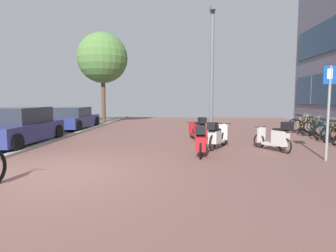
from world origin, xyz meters
name	(u,v)px	position (x,y,z in m)	size (l,w,h in m)	color
ground	(118,176)	(1.43, 0.00, -0.02)	(21.00, 40.00, 0.13)	#2E2C35
bicycle_rack_05	(329,132)	(9.05, 5.86, 0.34)	(1.35, 0.48, 0.95)	black
bicycle_rack_06	(326,131)	(9.23, 6.52, 0.33)	(1.28, 0.48, 0.94)	black
bicycle_rack_07	(315,129)	(9.05, 7.18, 0.35)	(1.38, 0.48, 0.99)	black
bicycle_rack_08	(312,128)	(9.23, 7.83, 0.33)	(1.27, 0.48, 0.93)	black
bicycle_rack_09	(303,126)	(9.08, 8.49, 0.35)	(1.39, 0.48, 0.99)	black
bicycle_rack_10	(301,125)	(9.21, 9.14, 0.34)	(1.38, 0.48, 0.98)	black
scooter_near	(217,136)	(4.09, 3.56, 0.45)	(0.97, 1.65, 0.98)	black
scooter_mid	(277,137)	(6.01, 3.19, 0.46)	(0.98, 1.49, 1.03)	black
scooter_far	(201,142)	(3.46, 2.26, 0.44)	(0.55, 1.82, 1.00)	black
scooter_extra	(199,130)	(3.54, 5.34, 0.46)	(0.79, 1.74, 1.03)	black
parked_car_near	(18,127)	(-3.36, 4.06, 0.66)	(1.93, 4.08, 1.41)	navy
parked_car_far	(74,119)	(-3.40, 9.57, 0.59)	(1.84, 4.07, 1.26)	navy
parking_sign	(329,103)	(6.96, 1.85, 1.63)	(0.40, 0.07, 2.65)	gray
lamp_post	(212,67)	(4.10, 5.78, 3.07)	(0.20, 0.52, 5.51)	slate
street_tree	(103,58)	(-2.73, 13.30, 4.54)	(3.46, 3.46, 6.29)	brown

